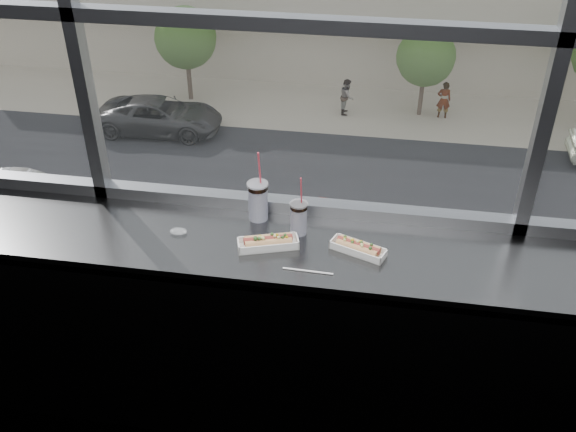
% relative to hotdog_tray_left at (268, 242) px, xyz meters
% --- Properties ---
extents(wall_back_lower, '(6.00, 0.00, 6.00)m').
position_rel_hotdog_tray_left_xyz_m(wall_back_lower, '(0.11, 0.31, -0.58)').
color(wall_back_lower, black).
rests_on(wall_back_lower, ground).
extents(counter, '(6.00, 0.55, 0.06)m').
position_rel_hotdog_tray_left_xyz_m(counter, '(0.11, 0.04, -0.06)').
color(counter, '#5A5A5A').
rests_on(counter, ground).
extents(counter_fascia, '(6.00, 0.04, 1.04)m').
position_rel_hotdog_tray_left_xyz_m(counter_fascia, '(0.11, -0.22, -0.58)').
color(counter_fascia, '#5A5A5A').
rests_on(counter_fascia, ground).
extents(hotdog_tray_left, '(0.28, 0.17, 0.07)m').
position_rel_hotdog_tray_left_xyz_m(hotdog_tray_left, '(0.00, 0.00, 0.00)').
color(hotdog_tray_left, white).
rests_on(hotdog_tray_left, counter).
extents(hotdog_tray_right, '(0.26, 0.16, 0.06)m').
position_rel_hotdog_tray_left_xyz_m(hotdog_tray_right, '(0.39, 0.03, -0.00)').
color(hotdog_tray_right, white).
rests_on(hotdog_tray_right, counter).
extents(soda_cup_left, '(0.10, 0.10, 0.36)m').
position_rel_hotdog_tray_left_xyz_m(soda_cup_left, '(-0.09, 0.22, 0.08)').
color(soda_cup_left, white).
rests_on(soda_cup_left, counter).
extents(soda_cup_right, '(0.08, 0.08, 0.30)m').
position_rel_hotdog_tray_left_xyz_m(soda_cup_right, '(0.12, 0.13, 0.06)').
color(soda_cup_right, white).
rests_on(soda_cup_right, counter).
extents(loose_straw, '(0.21, 0.01, 0.01)m').
position_rel_hotdog_tray_left_xyz_m(loose_straw, '(0.20, -0.15, -0.02)').
color(loose_straw, white).
rests_on(loose_straw, counter).
extents(wrapper, '(0.09, 0.06, 0.02)m').
position_rel_hotdog_tray_left_xyz_m(wrapper, '(-0.42, 0.04, -0.02)').
color(wrapper, silver).
rests_on(wrapper, counter).
extents(plaza_ground, '(120.00, 120.00, 0.00)m').
position_rel_hotdog_tray_left_xyz_m(plaza_ground, '(0.11, 43.81, -12.13)').
color(plaza_ground, '#A19681').
rests_on(plaza_ground, ground).
extents(street_asphalt, '(80.00, 10.00, 0.06)m').
position_rel_hotdog_tray_left_xyz_m(street_asphalt, '(0.11, 20.31, -12.10)').
color(street_asphalt, black).
rests_on(street_asphalt, plaza_ground).
extents(far_sidewalk, '(80.00, 6.00, 0.04)m').
position_rel_hotdog_tray_left_xyz_m(far_sidewalk, '(0.11, 28.31, -12.11)').
color(far_sidewalk, '#A19681').
rests_on(far_sidewalk, plaza_ground).
extents(car_near_c, '(3.04, 6.03, 1.93)m').
position_rel_hotdog_tray_left_xyz_m(car_near_c, '(0.76, 16.31, -11.10)').
color(car_near_c, '#AC3223').
rests_on(car_near_c, street_asphalt).
extents(car_far_a, '(2.90, 6.57, 2.17)m').
position_rel_hotdog_tray_left_xyz_m(car_far_a, '(-10.05, 24.31, -10.98)').
color(car_far_a, '#2F2E2E').
rests_on(car_far_a, street_asphalt).
extents(car_near_a, '(3.08, 6.87, 2.26)m').
position_rel_hotdog_tray_left_xyz_m(car_near_a, '(-12.59, 16.31, -10.94)').
color(car_near_a, white).
rests_on(car_near_a, street_asphalt).
extents(pedestrian_c, '(1.00, 0.75, 2.25)m').
position_rel_hotdog_tray_left_xyz_m(pedestrian_c, '(3.28, 28.12, -10.96)').
color(pedestrian_c, '#66605B').
rests_on(pedestrian_c, far_sidewalk).
extents(pedestrian_b, '(0.72, 0.95, 2.15)m').
position_rel_hotdog_tray_left_xyz_m(pedestrian_b, '(-1.49, 27.86, -11.01)').
color(pedestrian_b, '#66605B').
rests_on(pedestrian_b, far_sidewalk).
extents(tree_left, '(3.14, 3.14, 4.90)m').
position_rel_hotdog_tray_left_xyz_m(tree_left, '(-9.79, 28.31, -8.80)').
color(tree_left, '#47382B').
rests_on(tree_left, far_sidewalk).
extents(tree_center, '(2.86, 2.86, 4.46)m').
position_rel_hotdog_tray_left_xyz_m(tree_center, '(2.17, 28.31, -9.10)').
color(tree_center, '#47382B').
rests_on(tree_center, far_sidewalk).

